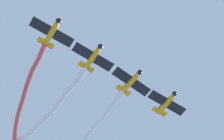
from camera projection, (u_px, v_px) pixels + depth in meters
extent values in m
ellipsoid|color=orange|center=(51.00, 33.00, 58.75)|extent=(1.56, 5.38, 1.09)
sphere|color=black|center=(58.00, 21.00, 57.79)|extent=(1.00, 1.00, 0.92)
ellipsoid|color=#232833|center=(54.00, 29.00, 58.87)|extent=(0.84, 1.39, 0.58)
cube|color=black|center=(52.00, 32.00, 58.55)|extent=(7.85, 2.50, 0.14)
cube|color=orange|center=(46.00, 43.00, 59.68)|extent=(3.09, 1.28, 0.12)
cube|color=black|center=(46.00, 41.00, 60.15)|extent=(0.25, 1.21, 1.50)
cylinder|color=#DB4C4C|center=(41.00, 52.00, 60.46)|extent=(1.69, 3.14, 1.48)
cylinder|color=#DB4C4C|center=(35.00, 65.00, 61.98)|extent=(1.51, 3.12, 1.54)
cylinder|color=#DB4C4C|center=(29.00, 78.00, 63.58)|extent=(1.85, 3.56, 1.35)
cylinder|color=#DB4C4C|center=(25.00, 93.00, 65.18)|extent=(1.87, 3.39, 1.10)
cylinder|color=#DB4C4C|center=(21.00, 106.00, 66.50)|extent=(1.81, 3.24, 1.15)
cylinder|color=#DB4C4C|center=(17.00, 119.00, 67.76)|extent=(1.90, 3.27, 0.88)
cylinder|color=#DB4C4C|center=(15.00, 132.00, 69.38)|extent=(2.32, 3.47, 1.42)
sphere|color=#DB4C4C|center=(44.00, 45.00, 59.70)|extent=(0.82, 0.82, 0.82)
sphere|color=#DB4C4C|center=(39.00, 59.00, 61.23)|extent=(0.82, 0.82, 0.82)
sphere|color=#DB4C4C|center=(32.00, 71.00, 62.73)|extent=(0.82, 0.82, 0.82)
sphere|color=#DB4C4C|center=(27.00, 85.00, 64.42)|extent=(0.82, 0.82, 0.82)
sphere|color=#DB4C4C|center=(23.00, 99.00, 65.94)|extent=(0.82, 0.82, 0.82)
sphere|color=#DB4C4C|center=(19.00, 113.00, 67.07)|extent=(0.82, 0.82, 0.82)
sphere|color=#DB4C4C|center=(16.00, 126.00, 68.46)|extent=(0.82, 0.82, 0.82)
sphere|color=#DB4C4C|center=(14.00, 138.00, 70.31)|extent=(0.82, 0.82, 0.82)
ellipsoid|color=orange|center=(93.00, 58.00, 61.12)|extent=(1.46, 5.37, 1.09)
sphere|color=black|center=(100.00, 46.00, 60.18)|extent=(0.99, 0.99, 0.92)
ellipsoid|color=#232833|center=(95.00, 54.00, 61.24)|extent=(0.82, 1.37, 0.58)
cube|color=black|center=(93.00, 57.00, 60.92)|extent=(7.83, 2.36, 0.14)
cube|color=orange|center=(86.00, 67.00, 62.04)|extent=(3.08, 1.23, 0.12)
cube|color=black|center=(87.00, 65.00, 62.51)|extent=(0.23, 1.21, 1.50)
cylinder|color=white|center=(82.00, 74.00, 62.81)|extent=(1.70, 2.91, 1.82)
cylinder|color=white|center=(73.00, 85.00, 64.33)|extent=(1.33, 3.40, 1.67)
cylinder|color=white|center=(64.00, 96.00, 65.79)|extent=(1.51, 3.42, 1.44)
cylinder|color=white|center=(55.00, 108.00, 67.03)|extent=(1.10, 3.06, 1.15)
cylinder|color=white|center=(47.00, 116.00, 68.26)|extent=(1.56, 2.84, 1.79)
cylinder|color=white|center=(38.00, 125.00, 69.42)|extent=(1.47, 3.31, 1.30)
cylinder|color=white|center=(28.00, 134.00, 70.56)|extent=(1.95, 3.33, 1.70)
cylinder|color=white|center=(17.00, 140.00, 71.85)|extent=(2.19, 3.38, 1.79)
sphere|color=white|center=(85.00, 69.00, 62.06)|extent=(0.96, 0.96, 0.96)
sphere|color=white|center=(78.00, 80.00, 63.56)|extent=(0.96, 0.96, 0.96)
sphere|color=white|center=(68.00, 90.00, 65.11)|extent=(0.96, 0.96, 0.96)
sphere|color=white|center=(59.00, 103.00, 66.46)|extent=(0.96, 0.96, 0.96)
sphere|color=white|center=(51.00, 113.00, 67.60)|extent=(0.96, 0.96, 0.96)
sphere|color=white|center=(43.00, 120.00, 68.92)|extent=(0.96, 0.96, 0.96)
sphere|color=white|center=(33.00, 130.00, 69.92)|extent=(0.96, 0.96, 0.96)
sphere|color=white|center=(23.00, 137.00, 71.20)|extent=(0.96, 0.96, 0.96)
ellipsoid|color=orange|center=(131.00, 82.00, 62.95)|extent=(1.13, 5.31, 1.09)
sphere|color=black|center=(140.00, 72.00, 62.06)|extent=(0.93, 0.93, 0.92)
ellipsoid|color=#232833|center=(133.00, 78.00, 63.08)|extent=(0.73, 1.33, 0.58)
cube|color=black|center=(131.00, 82.00, 62.76)|extent=(7.73, 1.87, 0.14)
cube|color=orange|center=(123.00, 90.00, 63.82)|extent=(3.02, 1.04, 0.12)
cube|color=black|center=(123.00, 88.00, 64.29)|extent=(0.15, 1.21, 1.50)
cylinder|color=white|center=(116.00, 99.00, 64.41)|extent=(1.36, 3.54, 1.42)
cylinder|color=white|center=(107.00, 111.00, 65.66)|extent=(1.67, 3.08, 1.55)
cylinder|color=white|center=(98.00, 122.00, 66.89)|extent=(1.36, 3.08, 1.30)
cylinder|color=white|center=(89.00, 133.00, 67.98)|extent=(1.59, 3.38, 1.47)
sphere|color=white|center=(122.00, 92.00, 63.83)|extent=(0.94, 0.94, 0.94)
sphere|color=white|center=(111.00, 106.00, 64.98)|extent=(0.94, 0.94, 0.94)
sphere|color=white|center=(103.00, 117.00, 66.35)|extent=(0.94, 0.94, 0.94)
sphere|color=white|center=(93.00, 127.00, 67.44)|extent=(0.94, 0.94, 0.94)
sphere|color=white|center=(85.00, 139.00, 68.52)|extent=(0.94, 0.94, 0.94)
ellipsoid|color=orange|center=(166.00, 103.00, 65.32)|extent=(1.51, 5.38, 1.09)
sphere|color=black|center=(175.00, 94.00, 64.37)|extent=(0.99, 0.99, 0.92)
ellipsoid|color=#232833|center=(168.00, 100.00, 65.44)|extent=(0.83, 1.38, 0.58)
cube|color=black|center=(167.00, 103.00, 65.12)|extent=(7.84, 2.42, 0.14)
cube|color=orange|center=(159.00, 112.00, 66.24)|extent=(3.09, 1.25, 0.12)
cube|color=black|center=(159.00, 110.00, 66.71)|extent=(0.24, 1.21, 1.50)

